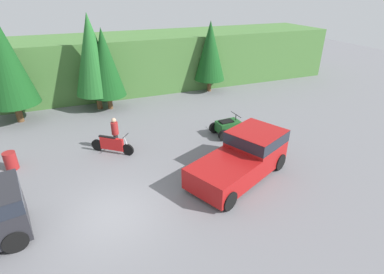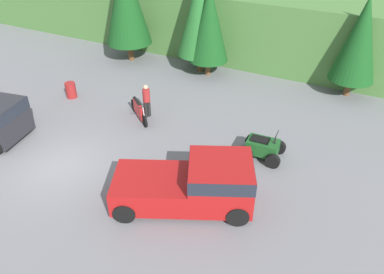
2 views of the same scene
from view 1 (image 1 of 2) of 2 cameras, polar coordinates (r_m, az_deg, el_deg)
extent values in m
plane|color=slate|center=(12.25, -15.16, -14.31)|extent=(80.00, 80.00, 0.00)
cube|color=#477538|center=(26.02, -20.93, 12.41)|extent=(44.00, 6.00, 4.32)
cylinder|color=brown|center=(22.25, -30.11, 4.04)|extent=(0.41, 0.41, 1.23)
cone|color=#144719|center=(21.38, -32.22, 12.45)|extent=(3.00, 3.00, 5.59)
cylinder|color=brown|center=(22.44, -17.28, 6.62)|extent=(0.39, 0.39, 1.16)
cone|color=#236628|center=(21.61, -18.46, 14.63)|extent=(2.83, 2.83, 5.28)
cylinder|color=brown|center=(22.21, -15.35, 6.45)|extent=(0.33, 0.33, 1.00)
cone|color=#144719|center=(21.45, -16.26, 13.40)|extent=(2.44, 2.44, 4.55)
cylinder|color=brown|center=(25.31, 3.29, 9.83)|extent=(0.33, 0.33, 1.00)
cone|color=#144719|center=(24.64, 3.46, 16.04)|extent=(2.45, 2.45, 4.57)
cube|color=maroon|center=(14.48, 11.98, -1.86)|extent=(2.95, 2.90, 1.68)
cube|color=#1E232D|center=(14.23, 12.19, 0.09)|extent=(2.97, 2.92, 0.54)
cube|color=maroon|center=(12.86, 5.80, -7.21)|extent=(3.40, 3.11, 0.96)
cylinder|color=black|center=(15.70, 9.89, -2.03)|extent=(0.85, 0.59, 0.81)
cylinder|color=black|center=(14.88, 16.20, -4.51)|extent=(0.85, 0.59, 0.81)
cylinder|color=black|center=(13.01, -0.08, -8.20)|extent=(0.85, 0.59, 0.81)
cylinder|color=black|center=(12.01, 6.97, -11.86)|extent=(0.85, 0.59, 0.81)
cylinder|color=black|center=(13.50, -31.32, -11.31)|extent=(0.84, 0.43, 0.81)
cylinder|color=black|center=(11.91, -30.61, -16.59)|extent=(0.84, 0.43, 0.81)
cylinder|color=black|center=(15.81, -12.11, -2.38)|extent=(0.56, 0.47, 0.64)
cylinder|color=black|center=(16.68, -17.60, -1.47)|extent=(0.56, 0.47, 0.64)
cube|color=red|center=(16.13, -15.02, -1.26)|extent=(1.13, 0.94, 0.68)
cylinder|color=#B7B7BC|center=(15.64, -12.41, -1.07)|extent=(0.26, 0.22, 0.78)
cylinder|color=black|center=(15.47, -12.55, 0.24)|extent=(0.40, 0.49, 0.04)
cube|color=black|center=(16.07, -15.84, 0.02)|extent=(0.84, 0.71, 0.06)
cylinder|color=black|center=(18.47, 7.55, 2.42)|extent=(0.64, 0.25, 0.63)
cylinder|color=black|center=(17.63, 9.47, 1.04)|extent=(0.64, 0.25, 0.63)
cylinder|color=black|center=(17.90, 4.28, 1.76)|extent=(0.64, 0.25, 0.63)
cylinder|color=black|center=(17.03, 6.10, 0.31)|extent=(0.64, 0.25, 0.63)
cube|color=#194C1E|center=(17.65, 6.89, 2.06)|extent=(1.39, 0.93, 0.60)
cylinder|color=black|center=(17.71, 8.35, 3.73)|extent=(0.05, 0.05, 0.35)
cylinder|color=black|center=(17.65, 8.39, 4.25)|extent=(0.09, 1.05, 0.04)
cube|color=black|center=(17.45, 6.56, 2.99)|extent=(0.80, 0.53, 0.08)
cylinder|color=black|center=(16.59, -14.13, -0.66)|extent=(0.24, 0.24, 0.89)
cylinder|color=black|center=(16.42, -14.29, -0.98)|extent=(0.24, 0.24, 0.89)
cylinder|color=maroon|center=(16.17, -14.51, 1.62)|extent=(0.48, 0.48, 0.67)
sphere|color=tan|center=(15.99, -14.70, 3.09)|extent=(0.31, 0.31, 0.24)
cylinder|color=maroon|center=(16.69, -31.27, -3.89)|extent=(0.58, 0.58, 0.88)
camera|label=2|loc=(11.40, 71.12, 20.49)|focal=35.00mm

